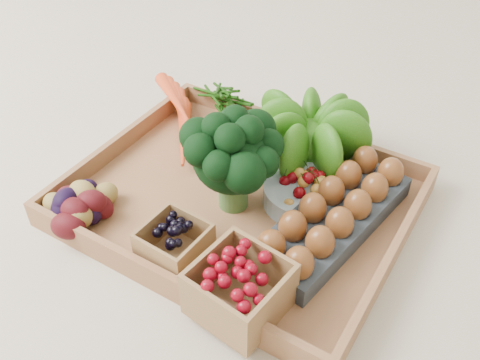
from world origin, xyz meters
The scene contains 10 objects.
ground centered at (0.00, 0.00, 0.00)m, with size 4.00×4.00×0.00m, color beige.
tray centered at (0.00, 0.00, 0.01)m, with size 0.55×0.45×0.01m, color #9C6941.
carrots centered at (-0.20, 0.12, 0.04)m, with size 0.19×0.14×0.05m, color #E64119, non-canonical shape.
lettuce centered at (0.05, 0.16, 0.09)m, with size 0.14×0.14×0.14m, color #1A4C0C.
broccoli centered at (0.00, -0.01, 0.08)m, with size 0.17×0.17×0.13m, color black, non-canonical shape.
cherry_bowl centered at (0.09, 0.05, 0.03)m, with size 0.14×0.14×0.04m, color #8C9EA5.
egg_carton centered at (0.16, 0.02, 0.03)m, with size 0.11×0.31×0.04m, color #353C43.
potatoes centered at (-0.20, -0.17, 0.05)m, with size 0.13×0.13×0.08m, color #39090D, non-canonical shape.
punnet_blackberry centered at (-0.02, -0.16, 0.05)m, with size 0.09×0.09×0.06m, color black.
punnet_raspberry centered at (0.12, -0.19, 0.06)m, with size 0.12×0.12×0.08m, color maroon.
Camera 1 is at (0.36, -0.58, 0.64)m, focal length 40.00 mm.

